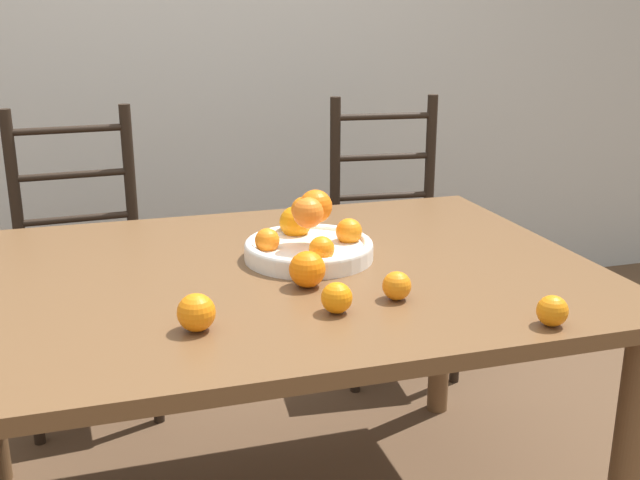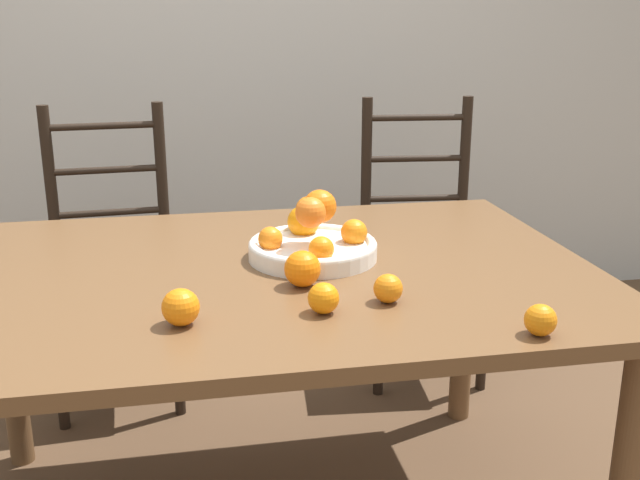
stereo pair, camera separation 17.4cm
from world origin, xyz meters
TOP-DOWN VIEW (x-y plane):
  - wall_back at (0.00, 1.61)m, footprint 8.00×0.06m
  - dining_table at (0.00, 0.00)m, footprint 1.58×1.09m
  - fruit_bowl at (0.13, 0.06)m, footprint 0.32×0.32m
  - orange_loose_0 at (0.07, -0.14)m, footprint 0.08×0.08m
  - orange_loose_1 at (0.09, -0.30)m, footprint 0.06×0.06m
  - orange_loose_2 at (-0.20, -0.30)m, footprint 0.07×0.07m
  - orange_loose_3 at (0.47, -0.48)m, footprint 0.06×0.06m
  - orange_loose_4 at (0.23, -0.26)m, footprint 0.06×0.06m
  - chair_left at (-0.43, 0.87)m, footprint 0.44×0.43m
  - chair_right at (0.69, 0.87)m, footprint 0.46×0.44m

SIDE VIEW (x-z plane):
  - chair_left at x=-0.43m, z-range -0.03..1.00m
  - chair_right at x=0.69m, z-range -0.03..1.00m
  - dining_table at x=0.00m, z-range 0.28..1.02m
  - orange_loose_3 at x=0.47m, z-range 0.74..0.80m
  - orange_loose_4 at x=0.23m, z-range 0.74..0.80m
  - orange_loose_1 at x=0.09m, z-range 0.74..0.80m
  - orange_loose_2 at x=-0.20m, z-range 0.74..0.81m
  - orange_loose_0 at x=0.07m, z-range 0.74..0.82m
  - fruit_bowl at x=0.13m, z-range 0.70..0.87m
  - wall_back at x=0.00m, z-range 0.00..2.60m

